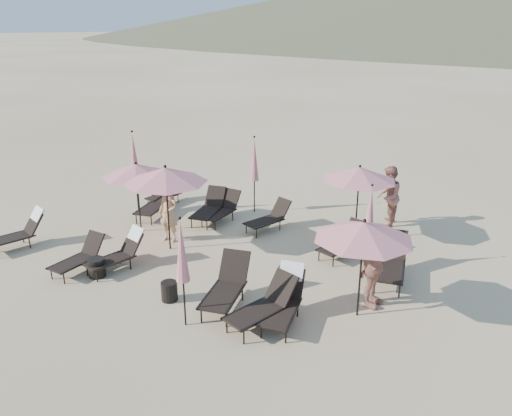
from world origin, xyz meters
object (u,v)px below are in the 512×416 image
Objects in this scene: umbrella_closed_0 at (182,251)px; lounger_3 at (227,286)px; beachgoer_a at (169,213)px; lounger_10 at (344,242)px; umbrella_open_1 at (166,175)px; umbrella_open_3 at (359,174)px; lounger_4 at (285,298)px; lounger_11 at (391,261)px; beachgoer_b at (388,196)px; lounger_1 at (79,256)px; umbrella_closed_3 at (254,160)px; lounger_8 at (209,207)px; lounger_6 at (168,192)px; beachgoer_c at (374,267)px; lounger_0 at (19,231)px; lounger_9 at (269,217)px; umbrella_open_0 at (136,170)px; umbrella_closed_2 at (134,157)px; lounger_7 at (154,203)px; side_table_1 at (169,291)px; umbrella_open_2 at (364,231)px; umbrella_closed_1 at (370,211)px; side_table_0 at (97,268)px; lounger_5 at (263,305)px; lounger_12 at (222,209)px; lounger_2 at (119,252)px.

lounger_3 is at bearing 79.24° from umbrella_closed_0.
lounger_10 is at bearing 13.85° from beachgoer_a.
umbrella_open_1 reaches higher than umbrella_open_3.
lounger_11 is (1.23, 3.01, -0.01)m from lounger_4.
beachgoer_b is (4.78, 4.79, 0.10)m from beachgoer_a.
umbrella_closed_3 is (1.23, 6.12, 1.42)m from lounger_1.
lounger_8 is at bearing 124.84° from umbrella_closed_0.
umbrella_closed_3 reaches higher than lounger_6.
beachgoer_c is (1.32, 1.58, 0.45)m from lounger_4.
lounger_10 is at bearing 43.44° from lounger_0.
lounger_9 is (2.52, 5.06, 0.01)m from lounger_1.
lounger_6 is (-5.93, 4.27, -0.07)m from lounger_3.
lounger_0 is 5.20m from lounger_6.
umbrella_closed_2 is (-1.22, 1.03, 0.02)m from umbrella_open_0.
beachgoer_c is (2.69, 1.84, 0.47)m from lounger_3.
lounger_0 is at bearing -128.25° from lounger_7.
side_table_1 is at bearing -150.87° from lounger_11.
umbrella_open_2 is 0.97× the size of umbrella_closed_1.
lounger_10 is 5.16m from umbrella_open_1.
umbrella_open_2 is at bearing 176.00° from beachgoer_c.
umbrella_closed_1 is at bearing -57.74° from umbrella_open_3.
lounger_8 reaches higher than lounger_10.
lounger_3 is at bearing -144.73° from lounger_11.
umbrella_closed_1 is at bearing 37.75° from side_table_0.
umbrella_open_2 is 0.87× the size of umbrella_closed_3.
side_table_1 is at bearing -34.76° from umbrella_open_0.
lounger_7 reaches higher than side_table_1.
beachgoer_b is at bearing 101.78° from lounger_5.
lounger_1 is (2.62, 0.04, -0.10)m from lounger_0.
lounger_9 is at bearing 92.70° from lounger_3.
beachgoer_a is (-6.17, -1.39, 0.37)m from lounger_11.
beachgoer_b reaches higher than lounger_9.
lounger_10 is 6.37m from umbrella_open_0.
lounger_10 reaches higher than lounger_1.
umbrella_closed_0 reaches higher than umbrella_closed_1.
lounger_12 is at bearing -104.34° from umbrella_closed_3.
umbrella_open_1 reaches higher than lounger_6.
lounger_5 and lounger_7 have the same top height.
lounger_11 is at bearing 7.46° from beachgoer_c.
lounger_0 is at bearing -58.25° from beachgoer_b.
lounger_6 is at bearing 134.18° from side_table_1.
beachgoer_b is at bearing 79.71° from umbrella_closed_0.
umbrella_open_2 reaches higher than lounger_3.
lounger_3 is at bearing 11.18° from lounger_2.
lounger_6 is 2.69m from lounger_12.
lounger_11 reaches higher than side_table_0.
lounger_0 is at bearing 177.50° from umbrella_closed_0.
umbrella_closed_2 is 1.48× the size of beachgoer_c.
umbrella_open_3 is at bearing 50.16° from lounger_0.
lounger_3 is 1.00× the size of beachgoer_b.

